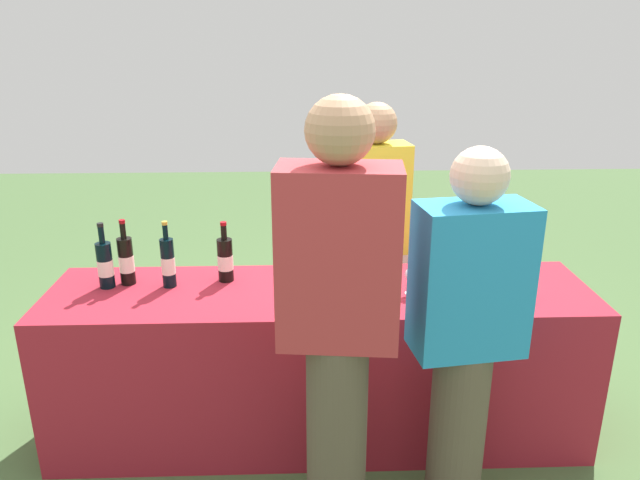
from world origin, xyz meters
The scene contains 15 objects.
ground_plane centered at (0.00, 0.00, 0.00)m, with size 12.00×12.00×0.00m, color #476638.
tasting_table centered at (0.00, 0.00, 0.39)m, with size 2.58×0.65×0.79m, color maroon.
wine_bottle_0 centered at (-1.01, 0.07, 0.90)m, with size 0.07×0.07×0.32m.
wine_bottle_1 centered at (-0.93, 0.11, 0.91)m, with size 0.07×0.07×0.32m.
wine_bottle_2 centered at (-0.72, 0.07, 0.91)m, with size 0.06×0.06×0.33m.
wine_bottle_3 centered at (-0.46, 0.13, 0.90)m, with size 0.08×0.08×0.30m.
wine_bottle_4 centered at (0.20, 0.15, 0.90)m, with size 0.07×0.07×0.31m.
wine_glass_0 centered at (0.03, -0.08, 0.88)m, with size 0.07×0.07×0.14m.
wine_glass_1 centered at (0.16, -0.11, 0.88)m, with size 0.06×0.06×0.13m.
wine_glass_2 centered at (0.42, -0.06, 0.88)m, with size 0.07×0.07×0.13m.
wine_glass_3 centered at (0.93, -0.11, 0.88)m, with size 0.07×0.07×0.13m.
server_pouring centered at (0.31, 0.51, 0.88)m, with size 0.38×0.25×1.60m.
guest_0 centered at (0.04, -0.64, 0.95)m, with size 0.45×0.28×1.76m.
guest_1 centered at (0.54, -0.56, 0.84)m, with size 0.44×0.29×1.57m.
menu_board centered at (0.80, 0.82, 0.45)m, with size 0.52×0.03×0.89m, color white.
Camera 1 is at (-0.09, -2.60, 1.95)m, focal length 33.74 mm.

